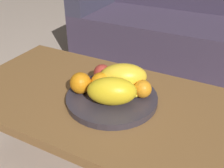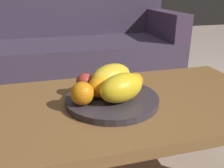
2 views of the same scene
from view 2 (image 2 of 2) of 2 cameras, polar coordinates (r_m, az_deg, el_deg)
The scene contains 10 objects.
coffee_table at distance 0.95m, azimuth 0.41°, elevation -6.55°, with size 1.26×0.60×0.40m.
couch at distance 2.12m, azimuth -8.58°, elevation 7.80°, with size 1.70×0.70×0.90m.
fruit_bowl at distance 0.92m, azimuth -0.00°, elevation -3.60°, with size 0.35×0.35×0.03m, color #342E37.
melon_large_front at distance 0.96m, azimuth -0.22°, elevation 1.65°, with size 0.19×0.10×0.10m, color yellow.
melon_smaller_beside at distance 0.86m, azimuth 2.28°, elevation -0.85°, with size 0.18×0.10×0.10m, color yellow.
orange_front at distance 0.97m, azimuth 5.35°, elevation 0.70°, with size 0.07×0.07×0.07m, color orange.
orange_left at distance 0.90m, azimuth -3.31°, elevation -0.81°, with size 0.08×0.08×0.08m, color orange.
orange_right at distance 0.85m, azimuth -7.02°, elevation -2.22°, with size 0.08×0.08×0.08m, color orange.
apple_left at distance 0.96m, azimuth -6.36°, elevation 0.44°, with size 0.07×0.07×0.07m, color #AD352A.
banana_bunch at distance 0.95m, azimuth 1.05°, elevation -0.25°, with size 0.16×0.15×0.06m.
Camera 2 is at (-0.22, -0.80, 0.82)m, focal length 38.83 mm.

